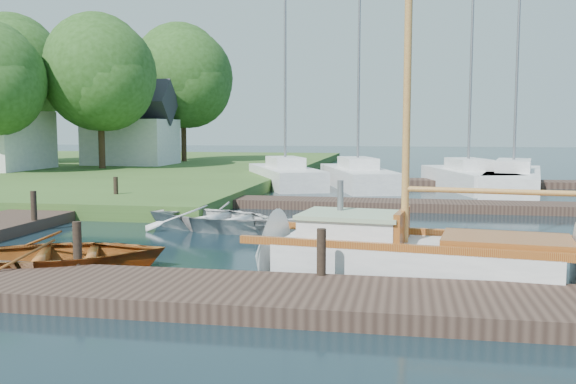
% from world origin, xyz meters
% --- Properties ---
extents(ground, '(160.00, 160.00, 0.00)m').
position_xyz_m(ground, '(0.00, 0.00, 0.00)').
color(ground, black).
rests_on(ground, ground).
extents(near_dock, '(18.00, 2.20, 0.30)m').
position_xyz_m(near_dock, '(0.00, -6.00, 0.15)').
color(near_dock, '#32231C').
rests_on(near_dock, ground).
extents(left_dock, '(2.20, 18.00, 0.30)m').
position_xyz_m(left_dock, '(-8.00, 2.00, 0.15)').
color(left_dock, '#32231C').
rests_on(left_dock, ground).
extents(far_dock, '(14.00, 1.60, 0.30)m').
position_xyz_m(far_dock, '(2.00, 6.50, 0.15)').
color(far_dock, '#32231C').
rests_on(far_dock, ground).
extents(pontoon, '(30.00, 1.60, 0.30)m').
position_xyz_m(pontoon, '(10.00, 16.00, 0.15)').
color(pontoon, '#32231C').
rests_on(pontoon, ground).
extents(mooring_post_1, '(0.16, 0.16, 0.80)m').
position_xyz_m(mooring_post_1, '(-3.00, -5.00, 0.70)').
color(mooring_post_1, black).
rests_on(mooring_post_1, near_dock).
extents(mooring_post_2, '(0.16, 0.16, 0.80)m').
position_xyz_m(mooring_post_2, '(1.50, -5.00, 0.70)').
color(mooring_post_2, black).
rests_on(mooring_post_2, near_dock).
extents(mooring_post_4, '(0.16, 0.16, 0.80)m').
position_xyz_m(mooring_post_4, '(-7.00, 0.00, 0.70)').
color(mooring_post_4, black).
rests_on(mooring_post_4, left_dock).
extents(mooring_post_5, '(0.16, 0.16, 0.80)m').
position_xyz_m(mooring_post_5, '(-7.00, 5.00, 0.70)').
color(mooring_post_5, black).
rests_on(mooring_post_5, left_dock).
extents(sailboat, '(7.34, 2.87, 9.83)m').
position_xyz_m(sailboat, '(3.25, -3.73, 0.34)').
color(sailboat, silver).
rests_on(sailboat, ground).
extents(dinghy, '(5.07, 4.44, 0.87)m').
position_xyz_m(dinghy, '(-3.76, -4.50, 0.44)').
color(dinghy, maroon).
rests_on(dinghy, ground).
extents(tender_a, '(4.81, 4.19, 0.83)m').
position_xyz_m(tender_a, '(-2.24, 1.25, 0.42)').
color(tender_a, silver).
rests_on(tender_a, ground).
extents(tender_c, '(3.91, 3.19, 0.71)m').
position_xyz_m(tender_c, '(0.70, 0.81, 0.35)').
color(tender_c, silver).
rests_on(tender_c, ground).
extents(marina_boat_0, '(5.00, 7.60, 10.10)m').
position_xyz_m(marina_boat_0, '(-2.79, 14.39, 0.57)').
color(marina_boat_0, silver).
rests_on(marina_boat_0, ground).
extents(marina_boat_1, '(4.42, 8.17, 10.34)m').
position_xyz_m(marina_boat_1, '(0.67, 14.38, 0.57)').
color(marina_boat_1, silver).
rests_on(marina_boat_1, ground).
extents(marina_boat_2, '(4.02, 7.60, 12.35)m').
position_xyz_m(marina_boat_2, '(5.67, 14.30, 0.59)').
color(marina_boat_2, silver).
rests_on(marina_boat_2, ground).
extents(marina_boat_3, '(3.90, 9.51, 11.08)m').
position_xyz_m(marina_boat_3, '(7.54, 13.70, 0.57)').
color(marina_boat_3, silver).
rests_on(marina_boat_3, ground).
extents(house_c, '(5.25, 4.00, 5.28)m').
position_xyz_m(house_c, '(-14.00, 22.00, 2.58)').
color(house_c, silver).
rests_on(house_c, shore).
extents(tree_3, '(6.41, 6.38, 8.74)m').
position_xyz_m(tree_3, '(-14.00, 18.05, 5.81)').
color(tree_3, '#332114').
rests_on(tree_3, shore).
extents(tree_4, '(7.01, 7.01, 9.66)m').
position_xyz_m(tree_4, '(-22.00, 22.05, 6.37)').
color(tree_4, '#332114').
rests_on(tree_4, shore).
extents(tree_7, '(6.83, 6.83, 9.38)m').
position_xyz_m(tree_7, '(-12.00, 26.05, 6.20)').
color(tree_7, '#332114').
rests_on(tree_7, shore).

